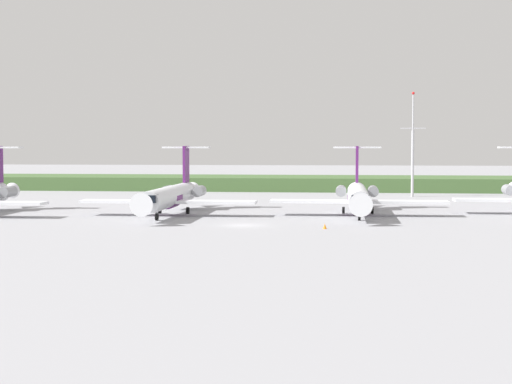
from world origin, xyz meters
name	(u,v)px	position (x,y,z in m)	size (l,w,h in m)	color
ground_plane	(267,206)	(0.00, 30.00, 0.00)	(500.00, 500.00, 0.00)	#939399
grass_berm	(288,183)	(0.00, 74.86, 1.35)	(320.00, 20.00, 2.70)	#426033
regional_jet_third	(171,196)	(-11.10, 12.67, 2.54)	(22.81, 31.00, 9.00)	silver
regional_jet_fourth	(358,196)	(13.29, 15.32, 2.54)	(22.81, 31.00, 9.00)	silver
antenna_mast	(413,153)	(23.56, 54.03, 7.77)	(4.40, 0.50, 18.53)	#B2B2B7
safety_cone_front_marker	(325,226)	(9.35, -3.04, 0.28)	(0.44, 0.44, 0.55)	orange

